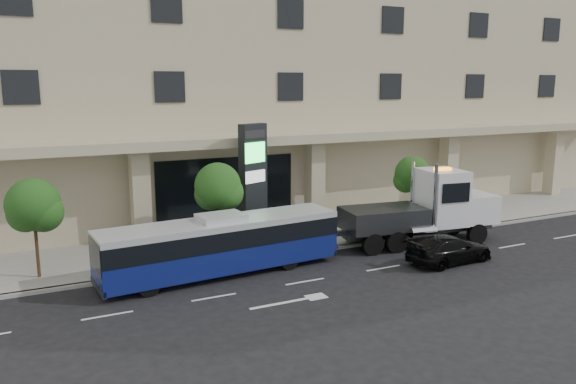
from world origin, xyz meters
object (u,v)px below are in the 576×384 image
(black_sedan, at_px, (449,249))
(signage_pylon, at_px, (253,183))
(tow_truck, at_px, (427,210))
(city_bus, at_px, (222,244))

(black_sedan, relative_size, signage_pylon, 0.72)
(tow_truck, bearing_deg, signage_pylon, 162.91)
(city_bus, bearing_deg, black_sedan, -21.33)
(city_bus, xyz_separation_m, tow_truck, (11.16, 0.00, 0.40))
(city_bus, distance_m, black_sedan, 10.51)
(black_sedan, distance_m, signage_pylon, 10.06)
(signage_pylon, bearing_deg, black_sedan, -64.76)
(city_bus, bearing_deg, tow_truck, -4.37)
(tow_truck, height_order, black_sedan, tow_truck)
(city_bus, relative_size, black_sedan, 2.45)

